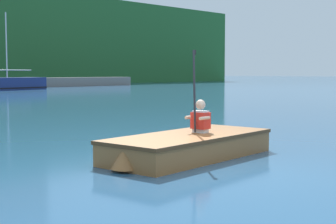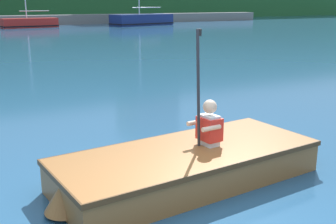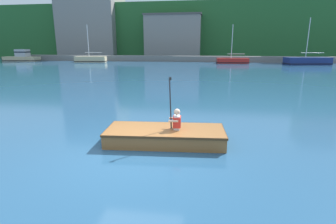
# 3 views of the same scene
# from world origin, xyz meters

# --- Properties ---
(moored_boat_dock_west_inner) EXTENTS (4.72, 1.86, 5.51)m
(moored_boat_dock_west_inner) POSITION_xyz_m (5.33, 34.49, 0.38)
(moored_boat_dock_west_inner) COLOR red
(moored_boat_dock_west_inner) RESTS_ON ground
(moored_boat_dock_center_near) EXTENTS (6.26, 3.28, 6.18)m
(moored_boat_dock_center_near) POSITION_xyz_m (15.26, 33.28, 0.48)
(moored_boat_dock_center_near) COLOR navy
(moored_boat_dock_center_near) RESTS_ON ground
(rowboat_foreground) EXTENTS (3.42, 1.56, 0.40)m
(rowboat_foreground) POSITION_xyz_m (0.66, 0.97, 0.23)
(rowboat_foreground) COLOR #935B2D
(rowboat_foreground) RESTS_ON ground
(person_paddler) EXTENTS (0.35, 0.37, 1.42)m
(person_paddler) POSITION_xyz_m (1.02, 0.99, 0.67)
(person_paddler) COLOR silver
(person_paddler) RESTS_ON rowboat_foreground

